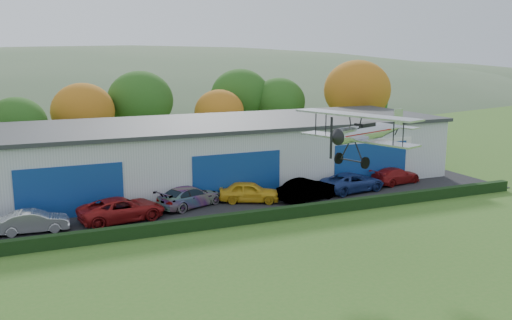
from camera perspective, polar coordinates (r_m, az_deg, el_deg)
name	(u,v)px	position (r m, az deg, el deg)	size (l,w,h in m)	color
apron	(217,205)	(40.94, -4.04, -4.65)	(48.00, 9.00, 0.05)	black
hedge	(241,218)	(36.51, -1.55, -5.97)	(46.00, 0.60, 0.80)	black
hangar	(211,152)	(47.42, -4.58, 0.78)	(40.60, 12.60, 5.30)	#B2B7BC
tree_belt	(132,106)	(58.13, -12.56, 5.39)	(75.70, 13.22, 10.12)	#3D2614
distant_hills	(43,144)	(158.20, -20.96, 1.57)	(430.00, 196.00, 56.00)	#4C6642
car_1	(34,221)	(37.35, -21.74, -5.84)	(1.46, 4.19, 1.38)	silver
car_2	(122,209)	(38.00, -13.52, -4.91)	(2.61, 5.65, 1.57)	maroon
car_3	(190,196)	(40.54, -6.76, -3.72)	(2.11, 5.18, 1.50)	gray
car_4	(249,192)	(41.51, -0.67, -3.26)	(1.82, 4.51, 1.54)	gold
car_5	(308,190)	(42.15, 5.36, -3.02)	(1.74, 4.98, 1.64)	gray
car_6	(352,182)	(45.28, 9.82, -2.23)	(2.50, 5.42, 1.51)	navy
car_7	(395,176)	(48.67, 14.06, -1.56)	(1.92, 4.71, 1.37)	maroon
biplane	(366,131)	(31.55, 11.14, 2.96)	(6.72, 7.56, 2.85)	silver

